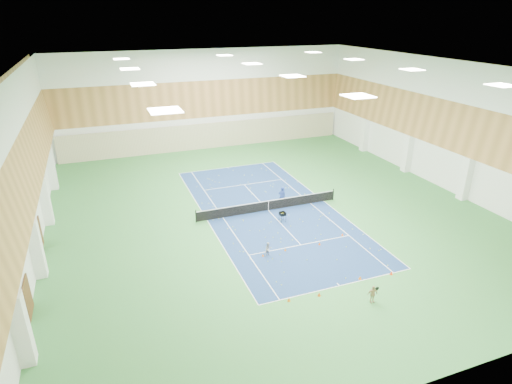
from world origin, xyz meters
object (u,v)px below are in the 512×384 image
coach (282,196)px  ball_cart (282,217)px  tennis_net (268,205)px  child_apron (373,294)px  child_court (268,249)px

coach → ball_cart: 3.26m
tennis_net → coach: bearing=21.3°
tennis_net → coach: 1.69m
tennis_net → child_apron: 14.00m
coach → child_apron: bearing=93.4°
tennis_net → child_court: (-2.83, -6.91, -0.03)m
coach → child_court: 8.70m
child_court → child_apron: size_ratio=0.91×
coach → child_court: (-4.37, -7.51, -0.37)m
tennis_net → child_apron: bearing=-86.1°
tennis_net → ball_cart: tennis_net is taller
tennis_net → child_apron: (0.95, -13.97, 0.02)m
coach → child_apron: coach is taller
ball_cart → child_apron: bearing=-92.4°
child_apron → ball_cart: 11.63m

